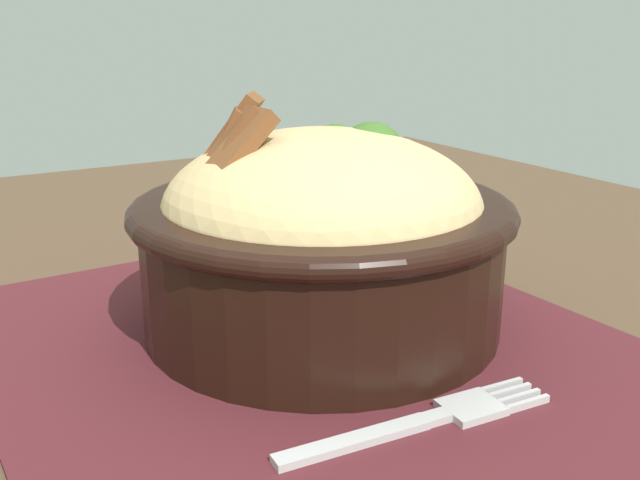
# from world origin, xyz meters

# --- Properties ---
(table) EXTENTS (1.08, 0.93, 0.70)m
(table) POSITION_xyz_m (0.00, 0.00, 0.64)
(table) COLOR #4C3826
(table) RESTS_ON ground_plane
(placemat) EXTENTS (0.41, 0.33, 0.00)m
(placemat) POSITION_xyz_m (0.03, -0.03, 0.70)
(placemat) COLOR #47191E
(placemat) RESTS_ON table
(bowl) EXTENTS (0.21, 0.21, 0.13)m
(bowl) POSITION_xyz_m (-0.00, -0.01, 0.76)
(bowl) COLOR black
(bowl) RESTS_ON placemat
(fork) EXTENTS (0.02, 0.13, 0.00)m
(fork) POSITION_xyz_m (0.12, -0.02, 0.71)
(fork) COLOR #B5B5B5
(fork) RESTS_ON placemat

